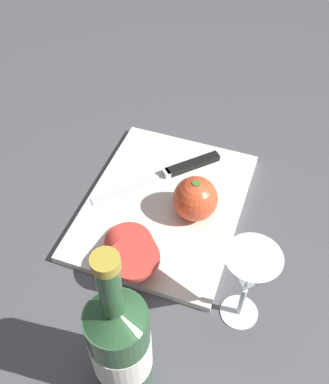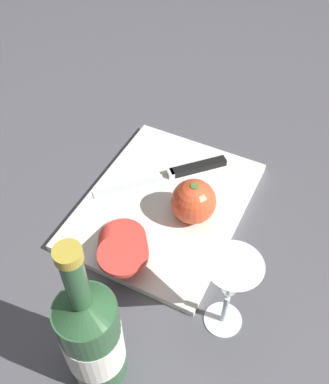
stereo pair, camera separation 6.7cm
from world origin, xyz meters
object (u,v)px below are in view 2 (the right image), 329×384
object	(u,v)px
whole_tomato	(194,201)
tomato_slice_stack_near	(123,246)
wine_glass	(231,284)
wine_bottle	(92,338)
knife	(186,170)

from	to	relation	value
whole_tomato	tomato_slice_stack_near	world-z (taller)	whole_tomato
whole_tomato	wine_glass	bearing A→B (deg)	-141.98
wine_glass	whole_tomato	world-z (taller)	wine_glass
wine_glass	whole_tomato	bearing A→B (deg)	38.02
whole_tomato	tomato_slice_stack_near	distance (m)	0.15
wine_glass	tomato_slice_stack_near	size ratio (longest dim) A/B	1.20
whole_tomato	tomato_slice_stack_near	bearing A→B (deg)	151.19
wine_bottle	whole_tomato	bearing A→B (deg)	-1.58
whole_tomato	knife	size ratio (longest dim) A/B	0.39
wine_glass	wine_bottle	bearing A→B (deg)	138.37
wine_bottle	tomato_slice_stack_near	distance (m)	0.20
knife	tomato_slice_stack_near	distance (m)	0.23
wine_bottle	wine_glass	xyz separation A→B (m)	(0.15, -0.14, 0.01)
whole_tomato	wine_bottle	bearing A→B (deg)	178.42
wine_bottle	whole_tomato	world-z (taller)	wine_bottle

